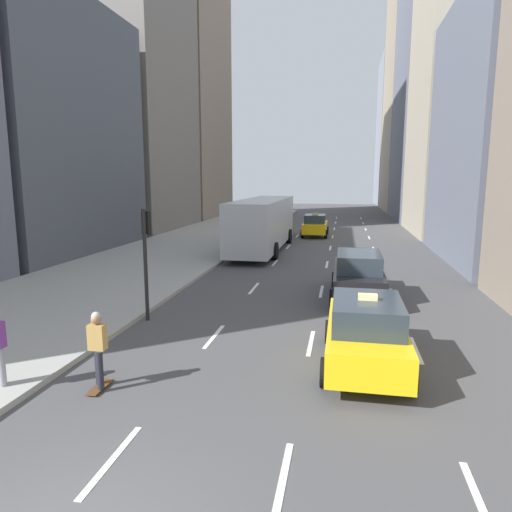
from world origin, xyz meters
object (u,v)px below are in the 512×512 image
Objects in this scene: taxi_lead at (366,332)px; sedan_black_near at (358,275)px; skateboarder at (98,347)px; traffic_light_pole at (146,246)px; taxi_second at (315,225)px; city_bus at (263,222)px.

taxi_lead is 6.54m from sedan_black_near.
traffic_light_pole reaches higher than skateboarder.
sedan_black_near is at bearing 90.00° from taxi_lead.
taxi_lead is at bearing -90.00° from sedan_black_near.
city_bus is at bearing -109.34° from taxi_second.
traffic_light_pole is at bearing 159.19° from taxi_lead.
city_bus is (-5.61, 10.99, 0.87)m from sedan_black_near.
taxi_lead is 18.43m from city_bus.
taxi_second is (-2.80, 25.54, 0.00)m from taxi_lead.
skateboarder is 5.21m from traffic_light_pole.
traffic_light_pole is at bearing -94.35° from city_bus.
city_bus reaches higher than sedan_black_near.
traffic_light_pole is (-3.95, -22.98, 1.53)m from taxi_second.
skateboarder is (-5.71, -8.87, 0.05)m from sedan_black_near.
city_bus is at bearing 107.75° from taxi_lead.
taxi_lead is at bearing -20.81° from traffic_light_pole.
taxi_second is 23.37m from traffic_light_pole.
taxi_second is at bearing 98.38° from sedan_black_near.
sedan_black_near is at bearing -81.62° from taxi_second.
city_bus is 3.22× the size of traffic_light_pole.
sedan_black_near is at bearing 57.22° from skateboarder.
sedan_black_near reaches higher than skateboarder.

